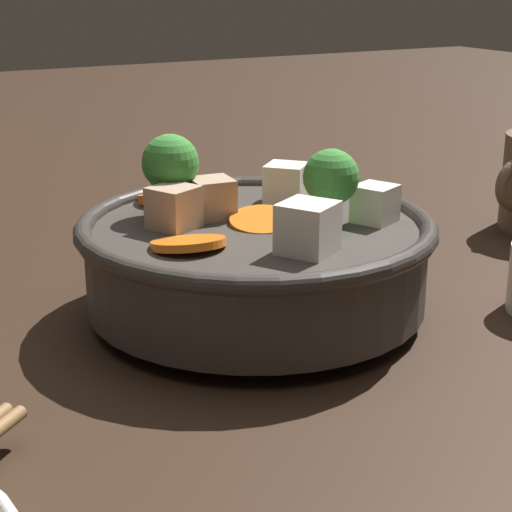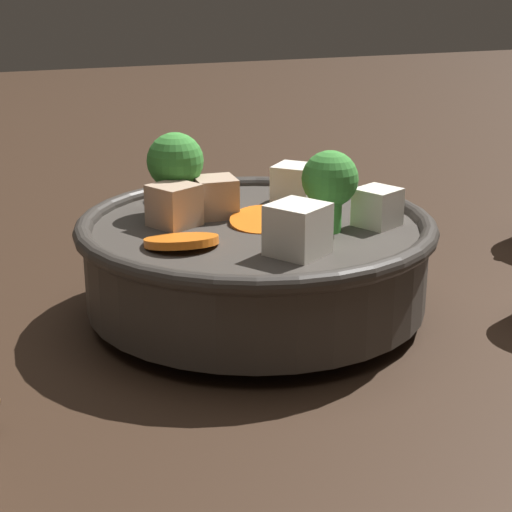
# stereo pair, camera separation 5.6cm
# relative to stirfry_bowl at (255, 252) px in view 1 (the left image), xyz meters

# --- Properties ---
(ground_plane) EXTENTS (3.00, 3.00, 0.00)m
(ground_plane) POSITION_rel_stirfry_bowl_xyz_m (-0.00, 0.00, -0.04)
(ground_plane) COLOR black
(stirfry_bowl) EXTENTS (0.24, 0.24, 0.12)m
(stirfry_bowl) POSITION_rel_stirfry_bowl_xyz_m (0.00, 0.00, 0.00)
(stirfry_bowl) COLOR #38332D
(stirfry_bowl) RESTS_ON ground_plane
(napkin) EXTENTS (0.13, 0.10, 0.00)m
(napkin) POSITION_rel_stirfry_bowl_xyz_m (-0.10, -0.25, -0.04)
(napkin) COLOR beige
(napkin) RESTS_ON ground_plane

